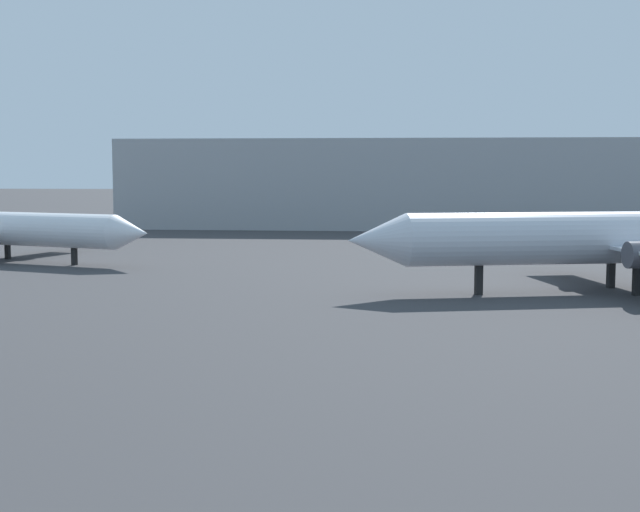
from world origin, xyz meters
TOP-DOWN VIEW (x-y plane):
  - airplane_on_taxiway at (12.05, 47.22)m, footprint 32.56×23.61m
  - airplane_distant at (-33.97, 61.28)m, footprint 27.74×21.18m
  - terminal_building at (2.23, 111.10)m, footprint 78.70×23.91m

SIDE VIEW (x-z plane):
  - airplane_distant at x=-33.97m, z-range -1.15..6.61m
  - airplane_on_taxiway at x=12.05m, z-range -1.46..8.28m
  - terminal_building at x=2.23m, z-range 0.00..11.29m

